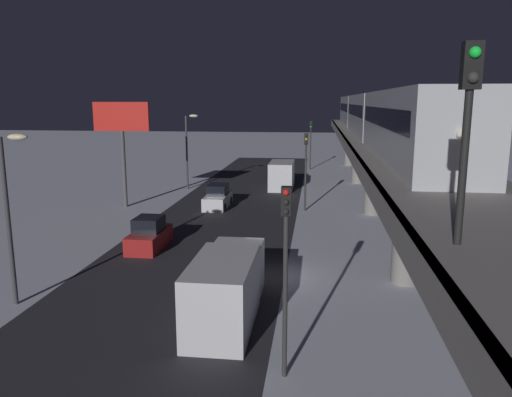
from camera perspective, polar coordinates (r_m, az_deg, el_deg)
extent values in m
plane|color=silver|center=(26.15, 2.00, -8.93)|extent=(240.00, 240.00, 0.00)
cube|color=#28282D|center=(26.99, -8.50, -8.39)|extent=(11.00, 108.16, 0.01)
cube|color=gray|center=(25.09, 17.44, 3.15)|extent=(5.00, 108.16, 0.80)
cube|color=#38383D|center=(24.78, 12.01, 3.32)|extent=(0.24, 106.00, 0.80)
cylinder|color=gray|center=(71.25, 10.75, 5.89)|extent=(1.40, 1.40, 5.31)
cylinder|color=gray|center=(55.91, 11.71, 4.45)|extent=(1.40, 1.40, 5.31)
cylinder|color=gray|center=(40.67, 13.39, 1.92)|extent=(1.40, 1.40, 5.31)
cylinder|color=gray|center=(25.67, 17.04, -3.61)|extent=(1.40, 1.40, 5.31)
cube|color=#B7BABF|center=(25.73, 17.38, 8.05)|extent=(2.90, 18.00, 3.40)
cube|color=black|center=(25.72, 17.44, 8.95)|extent=(2.94, 16.20, 0.90)
cube|color=#B7BABF|center=(44.15, 13.14, 9.37)|extent=(2.90, 18.00, 3.40)
cube|color=black|center=(44.14, 13.17, 9.89)|extent=(2.94, 16.20, 0.90)
cube|color=#B7BABF|center=(62.68, 11.39, 9.89)|extent=(2.90, 18.00, 3.40)
cube|color=black|center=(62.67, 11.41, 10.27)|extent=(2.94, 16.20, 0.90)
sphere|color=white|center=(16.90, 22.77, 6.88)|extent=(0.44, 0.44, 0.44)
cylinder|color=black|center=(10.68, 22.77, 3.40)|extent=(0.16, 0.16, 3.20)
cube|color=black|center=(10.62, 23.59, 13.87)|extent=(0.36, 0.28, 0.90)
sphere|color=#19F23F|center=(10.49, 23.94, 15.15)|extent=(0.22, 0.22, 0.22)
sphere|color=#333333|center=(10.46, 23.74, 12.65)|extent=(0.22, 0.22, 0.22)
cube|color=silver|center=(42.70, -4.43, -0.24)|extent=(1.80, 4.66, 1.10)
cube|color=black|center=(42.52, -4.45, 1.06)|extent=(1.58, 2.24, 0.87)
cylinder|color=black|center=(41.20, -3.66, -0.98)|extent=(0.20, 0.64, 0.64)
cylinder|color=black|center=(41.55, -5.97, -0.92)|extent=(0.20, 0.64, 0.64)
cylinder|color=black|center=(43.98, -2.96, -0.20)|extent=(0.20, 0.64, 0.64)
cylinder|color=black|center=(44.31, -5.14, -0.14)|extent=(0.20, 0.64, 0.64)
cube|color=#A51E1E|center=(31.46, -12.19, -4.63)|extent=(1.80, 4.07, 1.10)
cube|color=black|center=(31.21, -12.26, -2.89)|extent=(1.58, 1.95, 0.87)
cube|color=silver|center=(23.73, -2.10, -7.99)|extent=(2.30, 2.20, 2.40)
cube|color=silver|center=(20.16, -3.85, -10.96)|extent=(2.40, 5.00, 2.80)
cube|color=navy|center=(55.15, 3.26, 3.05)|extent=(2.30, 2.20, 2.40)
cube|color=silver|center=(51.37, 2.97, 2.68)|extent=(2.40, 5.00, 2.80)
cylinder|color=#2D2D2D|center=(16.28, 3.38, -11.38)|extent=(0.16, 0.16, 5.50)
cube|color=black|center=(15.34, 3.52, -0.27)|extent=(0.32, 0.32, 0.90)
sphere|color=red|center=(15.10, 3.49, 0.71)|extent=(0.20, 0.20, 0.20)
sphere|color=black|center=(15.16, 3.47, -0.41)|extent=(0.20, 0.20, 0.20)
sphere|color=black|center=(15.22, 3.46, -1.51)|extent=(0.20, 0.20, 0.20)
cylinder|color=#2D2D2D|center=(40.91, 5.72, 2.36)|extent=(0.16, 0.16, 5.50)
cube|color=black|center=(40.55, 5.81, 6.83)|extent=(0.32, 0.32, 0.90)
sphere|color=black|center=(40.35, 5.81, 7.24)|extent=(0.20, 0.20, 0.20)
sphere|color=yellow|center=(40.37, 5.80, 6.81)|extent=(0.20, 0.20, 0.20)
sphere|color=black|center=(40.39, 5.79, 6.39)|extent=(0.20, 0.20, 0.20)
cylinder|color=#2D2D2D|center=(66.15, 6.29, 5.71)|extent=(0.16, 0.16, 5.50)
cube|color=black|center=(65.92, 6.35, 8.48)|extent=(0.32, 0.32, 0.90)
sphere|color=black|center=(65.73, 6.35, 8.73)|extent=(0.20, 0.20, 0.20)
sphere|color=black|center=(65.74, 6.35, 8.47)|extent=(0.20, 0.20, 0.20)
sphere|color=#19E53F|center=(65.76, 6.34, 8.21)|extent=(0.20, 0.20, 0.20)
cylinder|color=#4C4C51|center=(43.76, -14.97, 3.27)|extent=(0.36, 0.36, 6.50)
cube|color=red|center=(43.40, -15.27, 9.10)|extent=(4.80, 0.30, 2.40)
cylinder|color=#38383D|center=(24.16, -26.62, -2.55)|extent=(0.20, 0.20, 7.50)
ellipsoid|color=#F4E5B2|center=(23.19, -25.78, 6.40)|extent=(0.90, 0.44, 0.30)
cylinder|color=#38383D|center=(51.49, -7.98, 5.24)|extent=(0.20, 0.20, 7.50)
ellipsoid|color=#F4E5B2|center=(51.04, -7.21, 9.43)|extent=(0.90, 0.44, 0.30)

